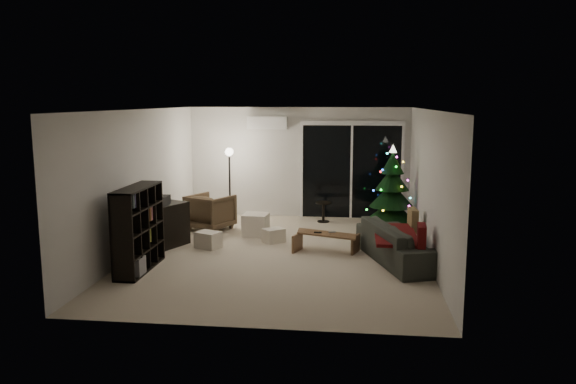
% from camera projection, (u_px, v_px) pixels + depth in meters
% --- Properties ---
extents(room, '(6.50, 7.51, 2.60)m').
position_uv_depth(room, '(313.00, 184.00, 11.06)').
color(room, beige).
rests_on(room, ground).
extents(bookshelf, '(0.74, 1.37, 1.34)m').
position_uv_depth(bookshelf, '(129.00, 228.00, 8.80)').
color(bookshelf, black).
rests_on(bookshelf, floor).
extents(media_cabinet, '(0.95, 1.35, 0.79)m').
position_uv_depth(media_cabinet, '(157.00, 227.00, 10.07)').
color(media_cabinet, black).
rests_on(media_cabinet, floor).
extents(stereo, '(0.40, 0.48, 0.17)m').
position_uv_depth(stereo, '(156.00, 201.00, 9.99)').
color(stereo, black).
rests_on(stereo, media_cabinet).
extents(armchair, '(1.07, 1.08, 0.74)m').
position_uv_depth(armchair, '(210.00, 212.00, 11.60)').
color(armchair, '#483420').
rests_on(armchair, floor).
extents(ottoman, '(0.50, 0.50, 0.43)m').
position_uv_depth(ottoman, '(256.00, 225.00, 11.13)').
color(ottoman, white).
rests_on(ottoman, floor).
extents(cardboard_box_a, '(0.51, 0.46, 0.30)m').
position_uv_depth(cardboard_box_a, '(208.00, 240.00, 10.19)').
color(cardboard_box_a, beige).
rests_on(cardboard_box_a, floor).
extents(cardboard_box_b, '(0.46, 0.45, 0.26)m').
position_uv_depth(cardboard_box_b, '(274.00, 235.00, 10.61)').
color(cardboard_box_b, beige).
rests_on(cardboard_box_b, floor).
extents(side_table, '(0.40, 0.40, 0.44)m').
position_uv_depth(side_table, '(323.00, 212.00, 12.34)').
color(side_table, black).
rests_on(side_table, floor).
extents(floor_lamp, '(0.25, 0.25, 1.57)m').
position_uv_depth(floor_lamp, '(230.00, 187.00, 12.24)').
color(floor_lamp, black).
rests_on(floor_lamp, floor).
extents(sofa, '(1.47, 2.31, 0.63)m').
position_uv_depth(sofa, '(401.00, 243.00, 9.30)').
color(sofa, black).
rests_on(sofa, floor).
extents(sofa_throw, '(0.67, 1.55, 0.05)m').
position_uv_depth(sofa_throw, '(395.00, 235.00, 9.29)').
color(sofa_throw, '#540D10').
rests_on(sofa_throw, sofa).
extents(cushion_a, '(0.16, 0.42, 0.41)m').
position_uv_depth(cushion_a, '(413.00, 220.00, 9.87)').
color(cushion_a, '#96854F').
rests_on(cushion_a, sofa).
extents(cushion_b, '(0.15, 0.42, 0.41)m').
position_uv_depth(cushion_b, '(421.00, 238.00, 8.59)').
color(cushion_b, '#540D10').
rests_on(cushion_b, sofa).
extents(coffee_table, '(1.15, 0.73, 0.34)m').
position_uv_depth(coffee_table, '(326.00, 243.00, 9.90)').
color(coffee_table, brown).
rests_on(coffee_table, floor).
extents(remote_a, '(0.14, 0.04, 0.02)m').
position_uv_depth(remote_a, '(318.00, 232.00, 9.89)').
color(remote_a, black).
rests_on(remote_a, coffee_table).
extents(remote_b, '(0.13, 0.08, 0.02)m').
position_uv_depth(remote_b, '(332.00, 232.00, 9.91)').
color(remote_b, slate).
rests_on(remote_b, coffee_table).
extents(christmas_tree, '(1.46, 1.46, 1.78)m').
position_uv_depth(christmas_tree, '(392.00, 189.00, 11.23)').
color(christmas_tree, black).
rests_on(christmas_tree, floor).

